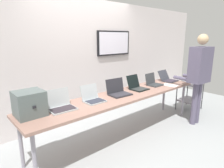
# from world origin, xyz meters

# --- Properties ---
(ground) EXTENTS (8.00, 8.00, 0.04)m
(ground) POSITION_xyz_m (0.00, 0.00, -0.02)
(ground) COLOR #969B9C
(back_wall) EXTENTS (8.00, 0.11, 2.50)m
(back_wall) POSITION_xyz_m (0.02, 1.13, 1.26)
(back_wall) COLOR silver
(back_wall) RESTS_ON ground
(workbench) EXTENTS (3.50, 0.70, 0.77)m
(workbench) POSITION_xyz_m (0.00, 0.00, 0.72)
(workbench) COLOR #956E60
(workbench) RESTS_ON ground
(equipment_box) EXTENTS (0.35, 0.34, 0.32)m
(equipment_box) POSITION_xyz_m (-1.53, 0.12, 0.93)
(equipment_box) COLOR #525F5E
(equipment_box) RESTS_ON workbench
(laptop_station_0) EXTENTS (0.37, 0.32, 0.27)m
(laptop_station_0) POSITION_xyz_m (-1.13, 0.08, 0.83)
(laptop_station_0) COLOR #B0B6B8
(laptop_station_0) RESTS_ON workbench
(laptop_station_1) EXTENTS (0.31, 0.30, 0.25)m
(laptop_station_1) POSITION_xyz_m (-0.60, 0.06, 0.83)
(laptop_station_1) COLOR #ADB4B8
(laptop_station_1) RESTS_ON workbench
(laptop_station_2) EXTENTS (0.39, 0.34, 0.26)m
(laptop_station_2) POSITION_xyz_m (-0.05, 0.06, 0.83)
(laptop_station_2) COLOR #26262C
(laptop_station_2) RESTS_ON workbench
(laptop_station_3) EXTENTS (0.31, 0.35, 0.26)m
(laptop_station_3) POSITION_xyz_m (0.46, 0.08, 0.83)
(laptop_station_3) COLOR black
(laptop_station_3) RESTS_ON workbench
(laptop_station_4) EXTENTS (0.32, 0.29, 0.24)m
(laptop_station_4) POSITION_xyz_m (0.96, 0.06, 0.83)
(laptop_station_4) COLOR #373A3D
(laptop_station_4) RESTS_ON workbench
(laptop_station_5) EXTENTS (0.34, 0.38, 0.23)m
(laptop_station_5) POSITION_xyz_m (1.52, 0.09, 0.82)
(laptop_station_5) COLOR #34363F
(laptop_station_5) RESTS_ON workbench
(person) EXTENTS (0.47, 0.62, 1.80)m
(person) POSITION_xyz_m (1.48, -0.62, 1.10)
(person) COLOR #564F66
(person) RESTS_ON ground
(paper_sheet) EXTENTS (0.25, 0.32, 0.00)m
(paper_sheet) POSITION_xyz_m (1.21, -0.17, 0.77)
(paper_sheet) COLOR white
(paper_sheet) RESTS_ON workbench
(storage_cart) EXTENTS (0.56, 0.44, 0.68)m
(storage_cart) POSITION_xyz_m (2.15, -0.16, 0.45)
(storage_cart) COLOR gray
(storage_cart) RESTS_ON ground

